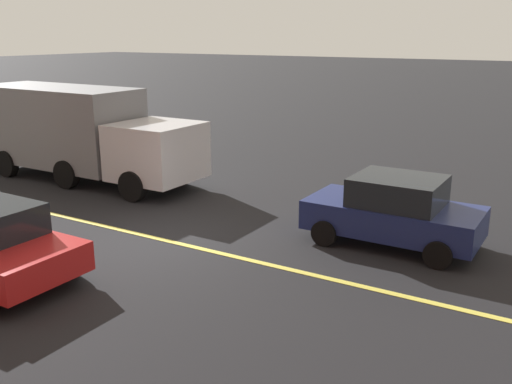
# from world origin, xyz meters

# --- Properties ---
(ground) EXTENTS (200.00, 200.00, 0.00)m
(ground) POSITION_xyz_m (0.00, 0.00, 0.00)
(ground) COLOR black
(lane_stripe_center) EXTENTS (80.00, 0.16, 0.01)m
(lane_stripe_center) POSITION_xyz_m (0.00, 0.00, 0.01)
(lane_stripe_center) COLOR #D8CC4C
(lane_stripe_center) RESTS_ON ground
(car_navy) EXTENTS (3.89, 2.01, 1.61)m
(car_navy) POSITION_xyz_m (-4.86, -2.56, 0.81)
(car_navy) COLOR navy
(car_navy) RESTS_ON ground
(truck_gray) EXTENTS (8.35, 2.50, 3.00)m
(truck_gray) POSITION_xyz_m (6.06, -3.18, 1.60)
(truck_gray) COLOR silver
(truck_gray) RESTS_ON ground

